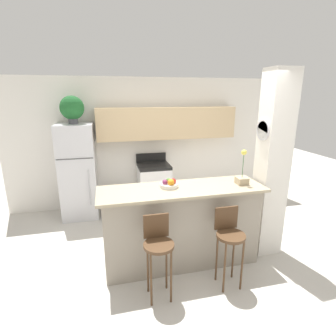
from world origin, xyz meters
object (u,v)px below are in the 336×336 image
at_px(bar_stool_right, 229,236).
at_px(stove_range, 154,186).
at_px(trash_bin, 110,207).
at_px(bar_stool_left, 158,246).
at_px(fruit_bowl, 169,184).
at_px(refrigerator, 78,171).
at_px(orchid_vase, 242,176).
at_px(potted_plant_on_fridge, 72,108).

bearing_deg(bar_stool_right, stove_range, 100.60).
relative_size(bar_stool_right, trash_bin, 2.52).
bearing_deg(bar_stool_left, fruit_bowl, 65.46).
xyz_separation_m(refrigerator, fruit_bowl, (1.28, -1.79, 0.26)).
xyz_separation_m(stove_range, orchid_vase, (0.84, -1.91, 0.72)).
distance_m(potted_plant_on_fridge, trash_bin, 1.89).
bearing_deg(refrigerator, fruit_bowl, -54.30).
bearing_deg(trash_bin, fruit_bowl, -64.57).
distance_m(refrigerator, fruit_bowl, 2.21).
bearing_deg(bar_stool_left, bar_stool_right, 0.00).
bearing_deg(stove_range, orchid_vase, -66.24).
bearing_deg(bar_stool_left, refrigerator, 113.07).
relative_size(bar_stool_right, potted_plant_on_fridge, 2.00).
distance_m(refrigerator, bar_stool_left, 2.60).
relative_size(orchid_vase, fruit_bowl, 1.96).
bearing_deg(bar_stool_left, trash_bin, 102.44).
bearing_deg(orchid_vase, fruit_bowl, 174.23).
relative_size(potted_plant_on_fridge, trash_bin, 1.26).
distance_m(stove_range, potted_plant_on_fridge, 2.08).
bearing_deg(orchid_vase, bar_stool_right, -128.25).
distance_m(stove_range, trash_bin, 0.94).
distance_m(bar_stool_right, potted_plant_on_fridge, 3.31).
distance_m(potted_plant_on_fridge, fruit_bowl, 2.37).
bearing_deg(refrigerator, trash_bin, -21.73).
bearing_deg(refrigerator, orchid_vase, -39.96).
bearing_deg(potted_plant_on_fridge, refrigerator, -62.99).
relative_size(bar_stool_left, potted_plant_on_fridge, 2.00).
distance_m(bar_stool_left, orchid_vase, 1.44).
relative_size(potted_plant_on_fridge, orchid_vase, 1.03).
relative_size(refrigerator, potted_plant_on_fridge, 3.62).
xyz_separation_m(refrigerator, bar_stool_left, (1.01, -2.38, -0.23)).
relative_size(bar_stool_left, orchid_vase, 2.06).
bearing_deg(bar_stool_right, fruit_bowl, 134.13).
xyz_separation_m(refrigerator, orchid_vase, (2.25, -1.88, 0.32)).
relative_size(stove_range, bar_stool_right, 1.12).
height_order(potted_plant_on_fridge, fruit_bowl, potted_plant_on_fridge).
xyz_separation_m(bar_stool_left, fruit_bowl, (0.27, 0.59, 0.49)).
distance_m(potted_plant_on_fridge, orchid_vase, 3.04).
bearing_deg(potted_plant_on_fridge, trash_bin, -21.74).
relative_size(stove_range, trash_bin, 2.82).
distance_m(refrigerator, trash_bin, 0.89).
bearing_deg(orchid_vase, trash_bin, 135.71).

